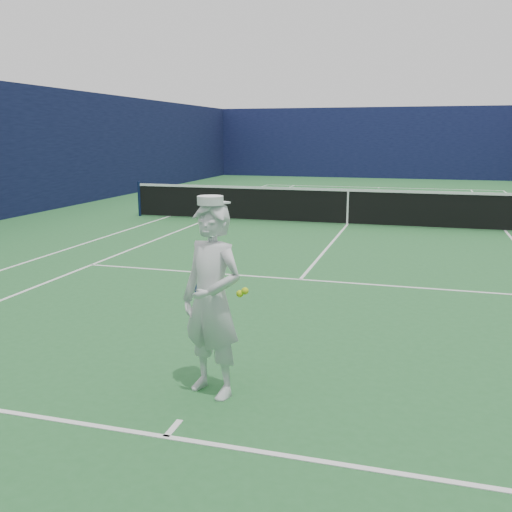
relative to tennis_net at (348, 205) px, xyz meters
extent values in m
plane|color=#266430|center=(0.00, 0.00, -0.55)|extent=(80.00, 80.00, 0.00)
cube|color=white|center=(0.00, 11.88, -0.55)|extent=(11.03, 0.06, 0.01)
cube|color=white|center=(0.00, -11.88, -0.55)|extent=(11.03, 0.06, 0.01)
cube|color=white|center=(-5.49, 0.00, -0.55)|extent=(0.06, 23.83, 0.01)
cube|color=white|center=(-4.12, 0.00, -0.55)|extent=(0.06, 23.77, 0.01)
cube|color=white|center=(4.12, 0.00, -0.55)|extent=(0.06, 23.77, 0.01)
cube|color=white|center=(0.00, 6.40, -0.55)|extent=(8.23, 0.06, 0.01)
cube|color=white|center=(0.00, -6.40, -0.55)|extent=(8.23, 0.06, 0.01)
cube|color=white|center=(0.00, 0.00, -0.55)|extent=(0.06, 12.80, 0.01)
cube|color=white|center=(0.00, 11.73, -0.55)|extent=(0.06, 0.30, 0.01)
cube|color=white|center=(0.00, -11.73, -0.55)|extent=(0.06, 0.30, 0.01)
cube|color=#10143C|center=(0.00, 18.00, 1.45)|extent=(20.12, 0.12, 4.00)
cube|color=black|center=(-10.00, 0.00, 1.45)|extent=(0.12, 36.12, 4.00)
cylinder|color=#141E4C|center=(-6.40, 0.00, -0.02)|extent=(0.09, 0.09, 1.07)
cube|color=black|center=(0.00, 0.00, -0.05)|extent=(12.79, 0.02, 0.92)
cube|color=white|center=(0.00, 0.00, 0.42)|extent=(12.79, 0.04, 0.07)
cube|color=white|center=(0.00, 0.00, -0.08)|extent=(0.05, 0.03, 0.94)
imported|color=silver|center=(0.09, -10.98, 0.38)|extent=(0.80, 0.67, 1.87)
cylinder|color=white|center=(0.09, -10.98, 1.33)|extent=(0.24, 0.24, 0.08)
cube|color=white|center=(0.14, -10.86, 1.30)|extent=(0.20, 0.16, 0.02)
cylinder|color=navy|center=(-0.14, -10.80, 0.41)|extent=(0.06, 0.10, 0.22)
cube|color=#1C529B|center=(-0.14, -10.74, 0.23)|extent=(0.03, 0.03, 0.14)
torus|color=#1C529B|center=(-0.10, -10.69, 0.03)|extent=(0.31, 0.20, 0.29)
cube|color=beige|center=(-0.10, -10.69, 0.03)|extent=(0.21, 0.09, 0.30)
sphere|color=#D0EA1A|center=(0.37, -10.98, 0.47)|extent=(0.07, 0.07, 0.07)
sphere|color=#D0EA1A|center=(0.42, -10.98, 0.50)|extent=(0.07, 0.07, 0.07)
camera|label=1|loc=(1.93, -15.83, 1.92)|focal=40.00mm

